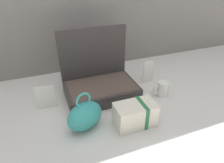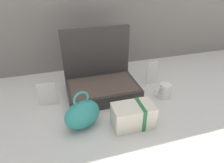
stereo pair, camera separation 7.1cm
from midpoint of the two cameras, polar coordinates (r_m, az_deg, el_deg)
ground_plane at (r=1.21m, az=2.47°, el=-6.67°), size 6.00×6.00×0.00m
open_suitcase at (r=1.27m, az=-1.58°, el=0.17°), size 0.44×0.30×0.41m
teal_pouch_handbag at (r=1.01m, az=-6.53°, el=-9.52°), size 0.21×0.16×0.22m
cream_toiletry_bag at (r=1.04m, az=8.28°, el=-9.75°), size 0.21×0.13×0.13m
coffee_mug at (r=1.30m, az=16.46°, el=-2.63°), size 0.11×0.07×0.09m
info_card_left at (r=1.21m, az=-16.59°, el=-3.63°), size 0.11×0.02×0.15m
poster_card_right at (r=1.41m, az=12.85°, el=2.42°), size 0.08×0.02×0.16m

